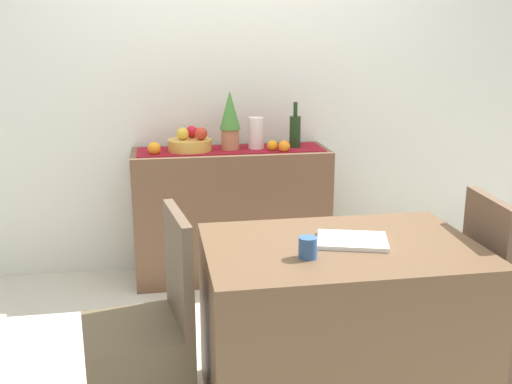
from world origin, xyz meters
The scene contains 18 objects.
ground_plane centered at (0.00, 0.00, -0.01)m, with size 6.40×6.40×0.02m, color beige.
room_wall_rear centered at (0.00, 1.18, 1.35)m, with size 6.40×0.06×2.70m, color silver.
sideboard_console centered at (-0.03, 0.92, 0.43)m, with size 1.25×0.42×0.85m, color brown.
table_runner centered at (-0.03, 0.92, 0.85)m, with size 1.17×0.32×0.01m, color maroon.
fruit_bowl centered at (-0.29, 0.92, 0.89)m, with size 0.27×0.27×0.07m, color gold.
apple_left centered at (-0.27, 0.98, 0.97)m, with size 0.08×0.08×0.08m, color red.
apple_center centered at (-0.33, 0.91, 0.97)m, with size 0.08×0.08×0.08m, color gold.
apple_upper centered at (-0.22, 0.89, 0.97)m, with size 0.08×0.08×0.08m, color red.
wine_bottle centered at (0.39, 0.92, 0.96)m, with size 0.07×0.07×0.30m.
ceramic_vase centered at (0.13, 0.92, 0.95)m, with size 0.10×0.10×0.20m, color silver.
potted_plant centered at (-0.03, 0.92, 1.05)m, with size 0.13×0.13×0.37m.
orange_loose_end centered at (0.29, 0.80, 0.89)m, with size 0.07×0.07×0.07m, color orange.
orange_loose_near_bowl centered at (-0.51, 0.85, 0.89)m, with size 0.08×0.08×0.08m, color orange.
orange_loose_mid centered at (0.22, 0.84, 0.89)m, with size 0.07×0.07×0.07m, color orange.
dining_table centered at (0.22, -0.58, 0.37)m, with size 1.10×0.74×0.74m, color brown.
open_book centered at (0.27, -0.57, 0.75)m, with size 0.28×0.21×0.02m, color white.
coffee_cup centered at (0.05, -0.70, 0.78)m, with size 0.07×0.07×0.08m, color #2F5691.
chair_near_window centered at (-0.59, -0.58, 0.27)m, with size 0.45×0.45×0.90m.
Camera 1 is at (-0.50, -2.73, 1.56)m, focal length 41.34 mm.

